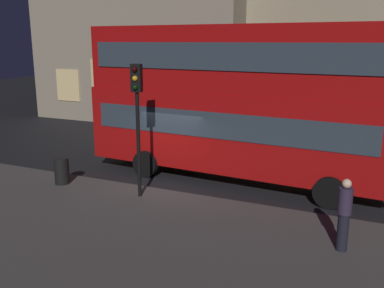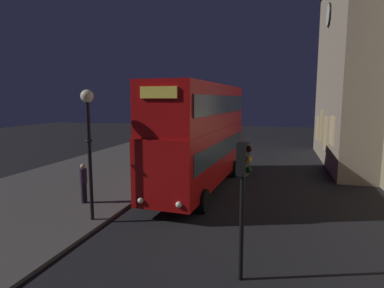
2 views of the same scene
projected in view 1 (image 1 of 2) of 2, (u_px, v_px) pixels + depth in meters
name	position (u px, v px, depth m)	size (l,w,h in m)	color
ground_plane	(167.00, 184.00, 15.55)	(80.00, 80.00, 0.00)	black
sidewalk_slab	(60.00, 249.00, 10.58)	(44.00, 9.57, 0.12)	#423F3D
double_decker_bus	(234.00, 97.00, 15.38)	(11.23, 3.26, 5.56)	#9E0C0C
traffic_light_near_kerb	(137.00, 103.00, 13.31)	(0.37, 0.39, 4.23)	black
pedestrian	(344.00, 214.00, 10.21)	(0.33, 0.33, 1.80)	black
litter_bin	(62.00, 171.00, 15.15)	(0.51, 0.51, 0.92)	black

